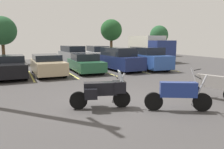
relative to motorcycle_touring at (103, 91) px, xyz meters
name	(u,v)px	position (x,y,z in m)	size (l,w,h in m)	color
ground	(114,103)	(0.73, 0.65, -0.70)	(44.00, 44.00, 0.10)	#423F3F
motorcycle_touring	(103,91)	(0.00, 0.00, 0.00)	(2.17, 1.08, 1.38)	black
motorcycle_second	(211,85)	(4.63, -0.65, -0.07)	(0.95, 2.16, 1.25)	black
motorcycle_third	(179,94)	(2.30, -1.38, -0.03)	(2.12, 1.19, 1.30)	black
parking_stripes	(51,75)	(-0.48, 8.80, -0.65)	(18.88, 5.18, 0.01)	#EAE066
car_black	(11,66)	(-3.09, 8.86, 0.06)	(1.93, 4.86, 1.44)	black
car_tan	(48,65)	(-0.71, 8.81, 0.07)	(2.00, 4.60, 1.44)	tan
car_green	(85,63)	(2.12, 8.96, 0.05)	(1.99, 4.42, 1.43)	#235638
car_navy	(120,59)	(5.07, 8.99, 0.27)	(2.16, 4.78, 1.84)	navy
car_blue	(148,58)	(7.58, 8.62, 0.27)	(2.17, 4.96, 1.84)	#2D519E
car_far_grey	(73,55)	(2.72, 15.02, 0.27)	(2.21, 4.91, 1.86)	slate
car_far_white	(98,54)	(5.41, 15.02, 0.27)	(2.07, 4.90, 1.82)	white
car_far_charcoal	(120,56)	(8.09, 15.10, 0.06)	(1.89, 4.66, 1.45)	#38383D
box_truck	(150,48)	(11.62, 14.57, 0.90)	(2.52, 6.08, 2.92)	navy
tree_left	(159,35)	(17.73, 21.31, 2.51)	(2.75, 2.75, 4.61)	#4C3823
tree_center_right	(111,30)	(9.12, 19.91, 3.04)	(2.79, 2.79, 5.11)	#4C3823
tree_rear	(2,31)	(-3.75, 17.59, 2.70)	(2.81, 2.81, 4.78)	#4C3823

